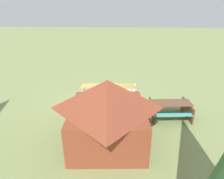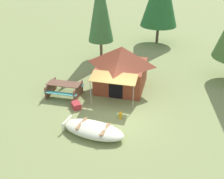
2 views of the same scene
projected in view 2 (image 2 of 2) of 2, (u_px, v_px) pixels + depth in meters
ground_plane at (117, 116)px, 12.81m from camera, size 80.00×80.00×0.00m
beached_rowboat at (93, 129)px, 11.45m from camera, size 2.94×1.44×0.48m
canvas_cabin_tent at (121, 67)px, 14.85m from camera, size 3.03×4.07×2.50m
picnic_table at (64, 88)px, 14.36m from camera, size 1.94×1.54×0.76m
cooler_box at (76, 105)px, 13.39m from camera, size 0.67×0.69×0.30m
fuel_can at (120, 115)px, 12.54m from camera, size 0.21×0.21×0.35m
pine_tree_far_center at (100, 6)px, 17.69m from camera, size 1.81×1.81×6.17m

